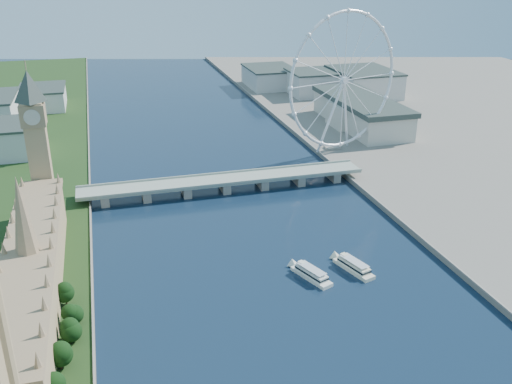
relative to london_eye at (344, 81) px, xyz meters
name	(u,v)px	position (x,y,z in m)	size (l,w,h in m)	color
parliament_range	(33,277)	(-247.98, -185.08, -49.04)	(24.00, 200.00, 70.00)	tan
big_ben	(35,127)	(-247.98, -77.08, -0.95)	(20.02, 20.02, 110.00)	tan
westminster_bridge	(224,182)	(-119.98, -55.08, -60.89)	(220.00, 22.00, 9.50)	gray
london_eye	(344,81)	(0.00, 0.00, 0.00)	(113.60, 39.12, 124.30)	silver
county_hall	(359,128)	(55.02, 74.92, -67.52)	(54.00, 144.00, 35.00)	beige
city_skyline	(208,93)	(-80.75, 205.00, -50.56)	(505.00, 280.00, 32.00)	beige
tour_boat_near	(311,278)	(-101.41, -195.33, -67.52)	(7.89, 30.82, 6.82)	silver
tour_boat_far	(353,270)	(-74.91, -194.05, -67.52)	(8.01, 31.26, 6.92)	beige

